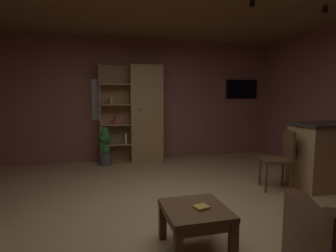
{
  "coord_description": "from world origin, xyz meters",
  "views": [
    {
      "loc": [
        -0.91,
        -3.04,
        1.45
      ],
      "look_at": [
        0.0,
        0.4,
        1.05
      ],
      "focal_mm": 29.45,
      "sensor_mm": 36.0,
      "label": 1
    }
  ],
  "objects_px": {
    "kitchen_bar_counter": "(335,155)",
    "dining_chair": "(281,156)",
    "coffee_table": "(195,216)",
    "potted_floor_plant": "(105,144)",
    "bookshelf_cabinet": "(142,115)",
    "wall_mounted_tv": "(242,89)",
    "table_book_0": "(201,207)"
  },
  "relations": [
    {
      "from": "wall_mounted_tv",
      "to": "table_book_0",
      "type": "bearing_deg",
      "value": -123.75
    },
    {
      "from": "kitchen_bar_counter",
      "to": "wall_mounted_tv",
      "type": "bearing_deg",
      "value": 93.62
    },
    {
      "from": "dining_chair",
      "to": "wall_mounted_tv",
      "type": "bearing_deg",
      "value": 73.67
    },
    {
      "from": "bookshelf_cabinet",
      "to": "dining_chair",
      "type": "distance_m",
      "value": 2.97
    },
    {
      "from": "kitchen_bar_counter",
      "to": "dining_chair",
      "type": "height_order",
      "value": "kitchen_bar_counter"
    },
    {
      "from": "table_book_0",
      "to": "potted_floor_plant",
      "type": "xyz_separation_m",
      "value": [
        -0.75,
        3.49,
        0.01
      ]
    },
    {
      "from": "potted_floor_plant",
      "to": "bookshelf_cabinet",
      "type": "bearing_deg",
      "value": 9.08
    },
    {
      "from": "coffee_table",
      "to": "wall_mounted_tv",
      "type": "bearing_deg",
      "value": 55.54
    },
    {
      "from": "coffee_table",
      "to": "potted_floor_plant",
      "type": "distance_m",
      "value": 3.53
    },
    {
      "from": "bookshelf_cabinet",
      "to": "wall_mounted_tv",
      "type": "relative_size",
      "value": 2.56
    },
    {
      "from": "kitchen_bar_counter",
      "to": "coffee_table",
      "type": "bearing_deg",
      "value": -157.6
    },
    {
      "from": "kitchen_bar_counter",
      "to": "potted_floor_plant",
      "type": "height_order",
      "value": "kitchen_bar_counter"
    },
    {
      "from": "kitchen_bar_counter",
      "to": "dining_chair",
      "type": "xyz_separation_m",
      "value": [
        -0.91,
        0.1,
        0.01
      ]
    },
    {
      "from": "dining_chair",
      "to": "potted_floor_plant",
      "type": "relative_size",
      "value": 1.12
    },
    {
      "from": "kitchen_bar_counter",
      "to": "wall_mounted_tv",
      "type": "distance_m",
      "value": 2.87
    },
    {
      "from": "bookshelf_cabinet",
      "to": "potted_floor_plant",
      "type": "relative_size",
      "value": 2.53
    },
    {
      "from": "kitchen_bar_counter",
      "to": "table_book_0",
      "type": "relative_size",
      "value": 11.09
    },
    {
      "from": "bookshelf_cabinet",
      "to": "kitchen_bar_counter",
      "type": "bearing_deg",
      "value": -42.43
    },
    {
      "from": "potted_floor_plant",
      "to": "coffee_table",
      "type": "bearing_deg",
      "value": -78.43
    },
    {
      "from": "potted_floor_plant",
      "to": "dining_chair",
      "type": "bearing_deg",
      "value": -40.76
    },
    {
      "from": "table_book_0",
      "to": "dining_chair",
      "type": "bearing_deg",
      "value": 35.3
    },
    {
      "from": "coffee_table",
      "to": "bookshelf_cabinet",
      "type": "bearing_deg",
      "value": 88.4
    },
    {
      "from": "wall_mounted_tv",
      "to": "dining_chair",
      "type": "bearing_deg",
      "value": -106.33
    },
    {
      "from": "bookshelf_cabinet",
      "to": "kitchen_bar_counter",
      "type": "distance_m",
      "value": 3.66
    },
    {
      "from": "wall_mounted_tv",
      "to": "kitchen_bar_counter",
      "type": "bearing_deg",
      "value": -86.38
    },
    {
      "from": "kitchen_bar_counter",
      "to": "table_book_0",
      "type": "height_order",
      "value": "kitchen_bar_counter"
    },
    {
      "from": "table_book_0",
      "to": "dining_chair",
      "type": "height_order",
      "value": "dining_chair"
    },
    {
      "from": "table_book_0",
      "to": "wall_mounted_tv",
      "type": "bearing_deg",
      "value": 56.25
    },
    {
      "from": "bookshelf_cabinet",
      "to": "coffee_table",
      "type": "bearing_deg",
      "value": -91.6
    },
    {
      "from": "kitchen_bar_counter",
      "to": "table_book_0",
      "type": "distance_m",
      "value": 2.98
    },
    {
      "from": "dining_chair",
      "to": "potted_floor_plant",
      "type": "bearing_deg",
      "value": 139.24
    },
    {
      "from": "bookshelf_cabinet",
      "to": "dining_chair",
      "type": "xyz_separation_m",
      "value": [
        1.76,
        -2.34,
        -0.5
      ]
    }
  ]
}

